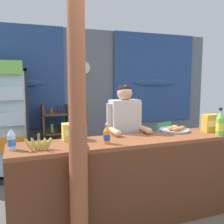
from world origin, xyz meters
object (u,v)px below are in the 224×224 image
Objects in this scene: soda_bottle_water at (12,140)px; shopkeeper at (125,131)px; snack_box_choco_powder at (211,123)px; drink_fridge at (3,116)px; soda_bottle_orange_soda at (107,135)px; pastry_tray at (175,130)px; snack_box_instant_noodle at (72,131)px; plastic_lawn_chair at (158,142)px; stall_counter at (141,174)px; timber_post at (78,131)px; bottle_shelf_rack at (56,135)px; soda_bottle_lime_soda at (220,124)px; banana_bunch at (39,144)px.

shopkeeper is at bearing 17.37° from soda_bottle_water.
drink_fridge is at bearing 144.03° from snack_box_choco_powder.
drink_fridge is 2.22m from soda_bottle_orange_soda.
snack_box_choco_powder is (1.02, -0.38, 0.11)m from shopkeeper.
snack_box_instant_noodle is at bearing 179.31° from pastry_tray.
plastic_lawn_chair is at bearing -10.48° from drink_fridge.
pastry_tray is at bearing 24.89° from stall_counter.
bottle_shelf_rack is (0.15, 2.48, -0.56)m from timber_post.
shopkeeper is (-1.06, -0.97, 0.46)m from plastic_lawn_chair.
snack_box_instant_noodle is at bearing -92.61° from bottle_shelf_rack.
timber_post is at bearing -34.18° from soda_bottle_water.
shopkeeper reaches higher than soda_bottle_lime_soda.
soda_bottle_water is 0.26m from banana_bunch.
shopkeeper reaches higher than bottle_shelf_rack.
stall_counter is at bearing -0.07° from banana_bunch.
soda_bottle_lime_soda reaches higher than soda_bottle_orange_soda.
drink_fridge is (-0.71, 2.22, -0.13)m from timber_post.
stall_counter is 2.48m from drink_fridge.
snack_box_choco_powder is 0.46m from pastry_tray.
drink_fridge reaches higher than shopkeeper.
shopkeeper reaches higher than soda_bottle_orange_soda.
soda_bottle_orange_soda reaches higher than stall_counter.
soda_bottle_water reaches higher than snack_box_choco_powder.
soda_bottle_lime_soda is 1.60× the size of snack_box_instant_noodle.
stall_counter is at bearing -74.79° from bottle_shelf_rack.
snack_box_instant_noodle is 0.75× the size of banana_bunch.
soda_bottle_water is 1.06× the size of snack_box_choco_powder.
soda_bottle_orange_soda is (-0.42, -0.51, 0.09)m from shopkeeper.
shopkeeper is 7.56× the size of snack_box_instant_noodle.
snack_box_choco_powder is at bearing 3.59° from banana_bunch.
stall_counter is 0.64m from shopkeeper.
bottle_shelf_rack is 5.47× the size of soda_bottle_orange_soda.
bottle_shelf_rack is 1.96m from snack_box_instant_noodle.
pastry_tray is at bearing 15.47° from soda_bottle_orange_soda.
bottle_shelf_rack is 5.70× the size of snack_box_instant_noodle.
timber_post is at bearing -142.62° from soda_bottle_orange_soda.
soda_bottle_orange_soda is (0.36, 0.28, -0.12)m from timber_post.
bottle_shelf_rack is 4.29× the size of banana_bunch.
shopkeeper is at bearing 158.90° from pastry_tray.
timber_post is 2.54m from bottle_shelf_rack.
timber_post is 0.47m from soda_bottle_orange_soda.
soda_bottle_water is at bearing -162.63° from shopkeeper.
snack_box_choco_powder is at bearing 12.56° from timber_post.
soda_bottle_lime_soda is 1.38m from soda_bottle_orange_soda.
stall_counter is at bearing -1.15° from soda_bottle_orange_soda.
pastry_tray is (0.62, 0.29, 0.40)m from stall_counter.
stall_counter is at bearing -53.23° from drink_fridge.
timber_post is 11.99× the size of snack_box_instant_noodle.
stall_counter is 0.61m from soda_bottle_orange_soda.
drink_fridge is 5.02× the size of pastry_tray.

